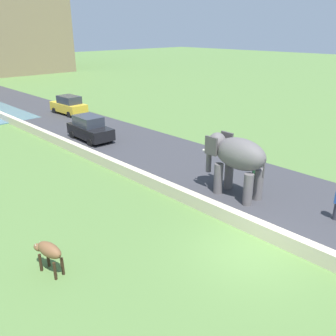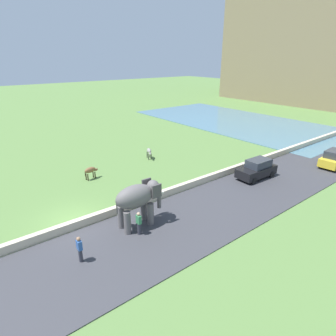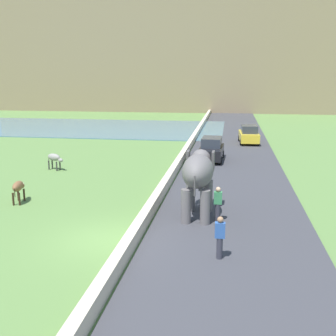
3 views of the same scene
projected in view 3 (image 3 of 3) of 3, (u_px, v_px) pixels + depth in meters
The scene contains 12 objects.
ground_plane at pixel (106, 240), 16.53m from camera, with size 220.00×220.00×0.00m, color #567A3D.
road_surface at pixel (232, 152), 35.07m from camera, with size 7.00×120.00×0.06m, color #38383D.
barrier_wall at pixel (185, 152), 33.64m from camera, with size 0.40×110.00×0.61m, color beige.
lake at pixel (79, 127), 51.76m from camera, with size 36.00×18.00×0.08m, color slate.
hill_distant at pixel (179, 43), 82.77m from camera, with size 64.00×28.00×25.40m, color #897556.
elephant at pixel (198, 174), 18.78m from camera, with size 1.44×3.47×2.99m.
person_beside_elephant at pixel (218, 203), 18.33m from camera, with size 0.36×0.22×1.63m.
person_trailing at pixel (220, 237), 14.52m from camera, with size 0.36×0.22×1.63m.
car_black at pixel (211, 149), 31.47m from camera, with size 1.92×4.06×1.80m.
car_yellow at pixel (249, 134), 39.34m from camera, with size 1.94×4.07×1.80m.
cow_brown at pixel (18, 187), 21.12m from camera, with size 0.63×1.42×1.15m.
cow_grey at pixel (55, 158), 28.46m from camera, with size 1.40×0.87×1.15m.
Camera 3 is at (4.81, -14.93, 6.46)m, focal length 44.01 mm.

